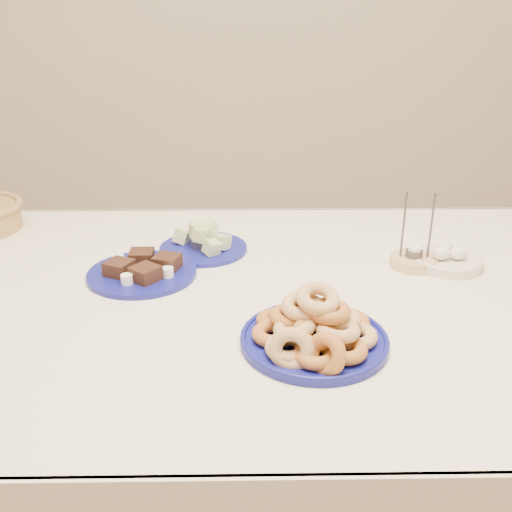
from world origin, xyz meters
name	(u,v)px	position (x,y,z in m)	size (l,w,h in m)	color
dining_table	(256,331)	(0.00, 0.00, 0.64)	(1.71, 1.11, 0.75)	brown
donut_platter	(314,331)	(0.10, -0.23, 0.78)	(0.36, 0.36, 0.12)	navy
melon_plate	(203,241)	(-0.13, 0.22, 0.78)	(0.24, 0.24, 0.08)	navy
brownie_plate	(142,271)	(-0.26, 0.07, 0.76)	(0.31, 0.31, 0.04)	navy
candle_holder	(413,260)	(0.38, 0.12, 0.77)	(0.12, 0.12, 0.18)	tan
egg_bowl	(447,259)	(0.46, 0.12, 0.77)	(0.20, 0.20, 0.06)	beige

